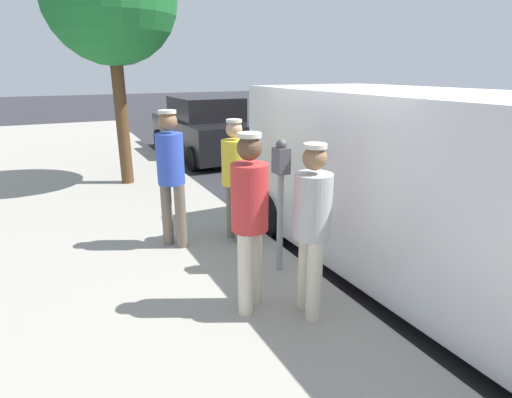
{
  "coord_description": "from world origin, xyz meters",
  "views": [
    {
      "loc": [
        3.48,
        3.63,
        2.37
      ],
      "look_at": [
        1.65,
        -0.11,
        1.05
      ],
      "focal_mm": 28.69,
      "sensor_mm": 36.0,
      "label": 1
    }
  ],
  "objects_px": {
    "parking_meter_near": "(281,184)",
    "parked_van": "(438,188)",
    "pedestrian_in_blue": "(171,170)",
    "parked_sedan_behind": "(204,129)",
    "pedestrian_in_yellow": "(235,174)",
    "pedestrian_in_red": "(250,213)",
    "pedestrian_in_gray": "(312,221)"
  },
  "relations": [
    {
      "from": "parked_sedan_behind",
      "to": "parking_meter_near",
      "type": "bearing_deg",
      "value": 77.36
    },
    {
      "from": "pedestrian_in_red",
      "to": "parked_sedan_behind",
      "type": "height_order",
      "value": "pedestrian_in_red"
    },
    {
      "from": "parking_meter_near",
      "to": "parked_sedan_behind",
      "type": "bearing_deg",
      "value": -102.64
    },
    {
      "from": "pedestrian_in_yellow",
      "to": "parked_van",
      "type": "relative_size",
      "value": 0.31
    },
    {
      "from": "pedestrian_in_gray",
      "to": "parked_van",
      "type": "xyz_separation_m",
      "value": [
        -1.68,
        -0.09,
        0.08
      ]
    },
    {
      "from": "pedestrian_in_gray",
      "to": "parked_sedan_behind",
      "type": "distance_m",
      "value": 8.4
    },
    {
      "from": "pedestrian_in_yellow",
      "to": "pedestrian_in_red",
      "type": "xyz_separation_m",
      "value": [
        0.54,
        1.61,
        0.05
      ]
    },
    {
      "from": "pedestrian_in_yellow",
      "to": "pedestrian_in_blue",
      "type": "bearing_deg",
      "value": -12.58
    },
    {
      "from": "pedestrian_in_blue",
      "to": "parked_van",
      "type": "height_order",
      "value": "parked_van"
    },
    {
      "from": "parked_van",
      "to": "pedestrian_in_blue",
      "type": "bearing_deg",
      "value": -39.97
    },
    {
      "from": "pedestrian_in_blue",
      "to": "pedestrian_in_yellow",
      "type": "bearing_deg",
      "value": 167.42
    },
    {
      "from": "pedestrian_in_yellow",
      "to": "pedestrian_in_blue",
      "type": "relative_size",
      "value": 0.93
    },
    {
      "from": "pedestrian_in_blue",
      "to": "parked_sedan_behind",
      "type": "xyz_separation_m",
      "value": [
        -2.53,
        -6.09,
        -0.41
      ]
    },
    {
      "from": "pedestrian_in_red",
      "to": "parked_van",
      "type": "distance_m",
      "value": 2.16
    },
    {
      "from": "parking_meter_near",
      "to": "parked_van",
      "type": "height_order",
      "value": "parked_van"
    },
    {
      "from": "parking_meter_near",
      "to": "parked_sedan_behind",
      "type": "height_order",
      "value": "parking_meter_near"
    },
    {
      "from": "pedestrian_in_red",
      "to": "parked_van",
      "type": "relative_size",
      "value": 0.33
    },
    {
      "from": "pedestrian_in_yellow",
      "to": "pedestrian_in_blue",
      "type": "height_order",
      "value": "pedestrian_in_blue"
    },
    {
      "from": "pedestrian_in_blue",
      "to": "pedestrian_in_red",
      "type": "height_order",
      "value": "pedestrian_in_blue"
    },
    {
      "from": "parking_meter_near",
      "to": "parked_sedan_behind",
      "type": "distance_m",
      "value": 7.5
    },
    {
      "from": "pedestrian_in_gray",
      "to": "pedestrian_in_red",
      "type": "height_order",
      "value": "pedestrian_in_red"
    },
    {
      "from": "parked_van",
      "to": "pedestrian_in_yellow",
      "type": "bearing_deg",
      "value": -48.81
    },
    {
      "from": "parking_meter_near",
      "to": "parked_van",
      "type": "distance_m",
      "value": 1.7
    },
    {
      "from": "pedestrian_in_yellow",
      "to": "pedestrian_in_red",
      "type": "height_order",
      "value": "pedestrian_in_red"
    },
    {
      "from": "pedestrian_in_red",
      "to": "parked_sedan_behind",
      "type": "xyz_separation_m",
      "value": [
        -2.28,
        -7.88,
        -0.38
      ]
    },
    {
      "from": "parking_meter_near",
      "to": "pedestrian_in_blue",
      "type": "xyz_separation_m",
      "value": [
        0.9,
        -1.21,
        -0.02
      ]
    },
    {
      "from": "pedestrian_in_gray",
      "to": "parked_sedan_behind",
      "type": "xyz_separation_m",
      "value": [
        -1.82,
        -8.19,
        -0.33
      ]
    },
    {
      "from": "pedestrian_in_yellow",
      "to": "parked_van",
      "type": "xyz_separation_m",
      "value": [
        -1.6,
        1.83,
        0.08
      ]
    },
    {
      "from": "parked_van",
      "to": "pedestrian_in_red",
      "type": "bearing_deg",
      "value": -5.95
    },
    {
      "from": "pedestrian_in_gray",
      "to": "parked_sedan_behind",
      "type": "bearing_deg",
      "value": -102.5
    },
    {
      "from": "pedestrian_in_blue",
      "to": "parked_van",
      "type": "bearing_deg",
      "value": 140.03
    },
    {
      "from": "pedestrian_in_blue",
      "to": "parked_sedan_behind",
      "type": "relative_size",
      "value": 0.4
    }
  ]
}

